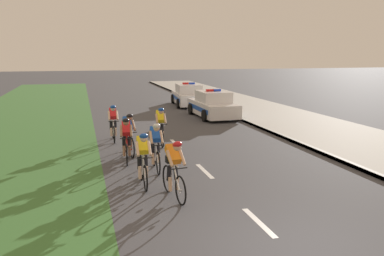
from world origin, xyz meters
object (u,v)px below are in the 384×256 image
(cyclist_lead, at_px, (174,168))
(cyclist_seventh, at_px, (113,122))
(cyclist_fourth, at_px, (126,139))
(cyclist_sixth, at_px, (160,126))
(cyclist_fifth, at_px, (128,133))
(police_car_second, at_px, (188,96))
(cyclist_second, at_px, (143,158))
(cyclist_third, at_px, (156,146))
(police_car_nearest, at_px, (213,105))

(cyclist_lead, xyz_separation_m, cyclist_seventh, (-0.91, 7.27, 0.00))
(cyclist_fourth, relative_size, cyclist_sixth, 1.00)
(cyclist_fourth, distance_m, cyclist_fifth, 0.95)
(cyclist_sixth, bearing_deg, cyclist_fourth, -125.52)
(cyclist_lead, height_order, police_car_second, police_car_second)
(cyclist_second, height_order, cyclist_seventh, same)
(cyclist_lead, distance_m, cyclist_third, 2.56)
(cyclist_second, height_order, cyclist_sixth, same)
(cyclist_sixth, bearing_deg, police_car_nearest, 56.01)
(cyclist_third, relative_size, cyclist_sixth, 1.00)
(cyclist_fourth, xyz_separation_m, police_car_second, (5.76, 13.80, -0.11))
(cyclist_third, distance_m, police_car_nearest, 10.88)
(cyclist_sixth, bearing_deg, cyclist_third, -103.18)
(cyclist_lead, height_order, cyclist_fifth, same)
(cyclist_fourth, height_order, cyclist_seventh, same)
(cyclist_lead, xyz_separation_m, cyclist_fourth, (-0.75, 3.81, 0.00))
(cyclist_fifth, height_order, cyclist_sixth, same)
(cyclist_lead, distance_m, police_car_second, 18.31)
(cyclist_second, distance_m, cyclist_third, 1.50)
(cyclist_lead, height_order, cyclist_sixth, same)
(police_car_nearest, bearing_deg, cyclist_seventh, -140.13)
(police_car_second, bearing_deg, cyclist_second, -108.82)
(cyclist_sixth, xyz_separation_m, police_car_nearest, (4.20, 6.22, -0.11))
(cyclist_lead, bearing_deg, police_car_nearest, 67.71)
(police_car_nearest, bearing_deg, cyclist_fourth, -124.39)
(cyclist_fifth, xyz_separation_m, cyclist_sixth, (1.39, 1.25, 0.00))
(cyclist_seventh, relative_size, police_car_second, 0.38)
(cyclist_second, distance_m, cyclist_sixth, 5.01)
(cyclist_fifth, relative_size, police_car_second, 0.38)
(cyclist_fifth, height_order, police_car_nearest, police_car_nearest)
(cyclist_third, xyz_separation_m, police_car_second, (5.00, 15.05, -0.11))
(cyclist_third, relative_size, police_car_second, 0.38)
(cyclist_seventh, height_order, police_car_second, police_car_second)
(cyclist_fourth, relative_size, cyclist_seventh, 1.00)
(cyclist_sixth, relative_size, police_car_second, 0.38)
(cyclist_fourth, distance_m, police_car_nearest, 10.20)
(cyclist_fourth, bearing_deg, cyclist_fifth, 79.75)
(police_car_nearest, bearing_deg, cyclist_third, -117.37)
(cyclist_second, bearing_deg, cyclist_seventh, 93.03)
(cyclist_lead, relative_size, police_car_second, 0.38)
(cyclist_second, distance_m, cyclist_fourth, 2.63)
(cyclist_lead, xyz_separation_m, police_car_nearest, (5.01, 12.22, -0.11))
(cyclist_second, relative_size, police_car_nearest, 0.39)
(cyclist_seventh, xyz_separation_m, police_car_nearest, (5.92, 4.95, -0.11))
(cyclist_seventh, bearing_deg, cyclist_second, -86.97)
(cyclist_lead, height_order, cyclist_fourth, same)
(cyclist_lead, bearing_deg, cyclist_fifth, 96.97)
(cyclist_lead, relative_size, cyclist_sixth, 1.00)
(police_car_nearest, distance_m, police_car_second, 5.39)
(cyclist_lead, xyz_separation_m, cyclist_sixth, (0.81, 6.00, 0.00))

